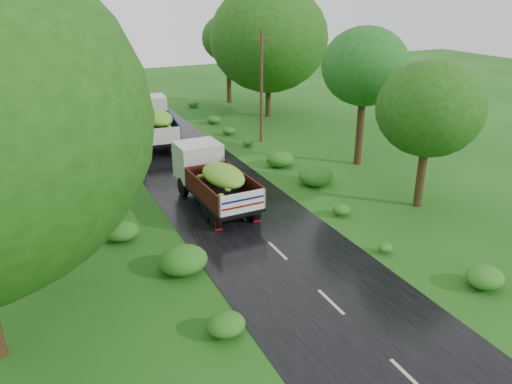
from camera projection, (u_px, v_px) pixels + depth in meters
ground at (409, 378)px, 13.99m from camera, size 120.00×120.00×0.00m
road at (316, 287)px, 18.16m from camera, size 6.50×80.00×0.02m
road_lines at (302, 274)px, 19.00m from camera, size 0.12×69.60×0.00m
truck_near at (212, 176)px, 24.58m from camera, size 2.45×6.46×2.68m
truck_far at (153, 120)px, 34.22m from camera, size 3.22×7.17×2.91m
utility_pole at (261, 86)px, 33.87m from camera, size 1.33×0.25×7.58m
trees_right at (293, 52)px, 35.65m from camera, size 5.28×29.49×8.30m
shrubs at (224, 193)px, 25.56m from camera, size 11.90×44.00×0.70m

